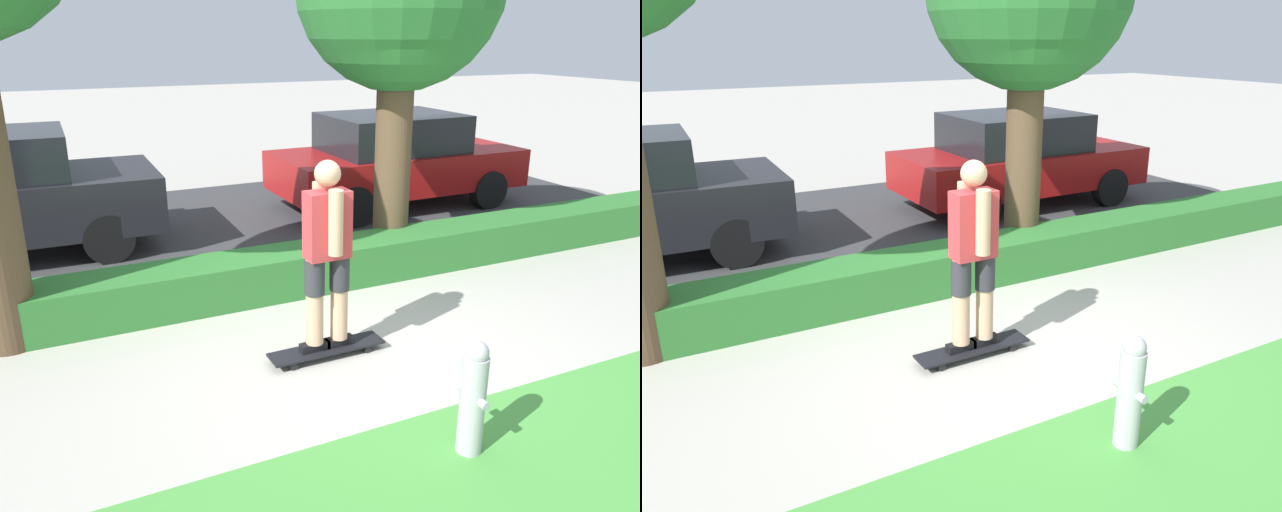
{
  "view_description": "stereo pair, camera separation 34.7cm",
  "coord_description": "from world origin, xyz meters",
  "views": [
    {
      "loc": [
        -2.38,
        -4.22,
        2.65
      ],
      "look_at": [
        -0.11,
        0.6,
        0.74
      ],
      "focal_mm": 35.0,
      "sensor_mm": 36.0,
      "label": 1
    },
    {
      "loc": [
        -2.69,
        -4.06,
        2.65
      ],
      "look_at": [
        -0.11,
        0.6,
        0.74
      ],
      "focal_mm": 35.0,
      "sensor_mm": 36.0,
      "label": 2
    }
  ],
  "objects": [
    {
      "name": "parked_car_middle",
      "position": [
        2.92,
        4.22,
        0.75
      ],
      "size": [
        3.93,
        1.85,
        1.46
      ],
      "rotation": [
        0.0,
        0.0,
        0.01
      ],
      "color": "maroon",
      "rests_on": "ground_plane"
    },
    {
      "name": "ground_plane",
      "position": [
        0.0,
        0.0,
        0.0
      ],
      "size": [
        60.0,
        60.0,
        0.0
      ],
      "primitive_type": "plane",
      "color": "#ADA89E"
    },
    {
      "name": "hedge_row",
      "position": [
        0.0,
        1.6,
        0.23
      ],
      "size": [
        12.91,
        0.6,
        0.46
      ],
      "color": "#2D702D",
      "rests_on": "ground_plane"
    },
    {
      "name": "street_asphalt",
      "position": [
        0.0,
        4.2,
        0.0
      ],
      "size": [
        12.91,
        5.0,
        0.01
      ],
      "color": "#38383A",
      "rests_on": "ground_plane"
    },
    {
      "name": "fire_hydrant",
      "position": [
        0.01,
        -1.48,
        0.41
      ],
      "size": [
        0.17,
        0.27,
        0.82
      ],
      "color": "#ADADB2",
      "rests_on": "ground_plane"
    },
    {
      "name": "skater_person",
      "position": [
        -0.28,
        0.11,
        0.96
      ],
      "size": [
        0.49,
        0.42,
        1.63
      ],
      "color": "black",
      "rests_on": "skateboard"
    },
    {
      "name": "skateboard",
      "position": [
        -0.28,
        0.11,
        0.07
      ],
      "size": [
        1.03,
        0.24,
        0.09
      ],
      "color": "black",
      "rests_on": "ground_plane"
    }
  ]
}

